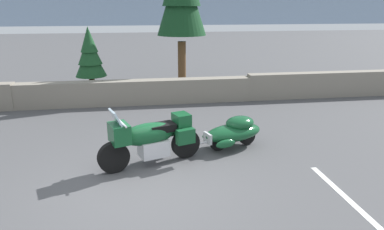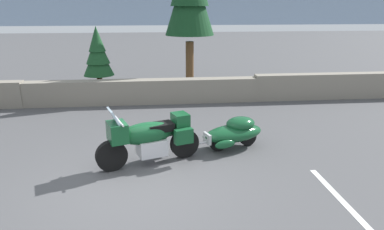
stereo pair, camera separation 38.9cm
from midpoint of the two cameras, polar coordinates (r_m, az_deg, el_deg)
ground_plane at (r=7.02m, az=-7.51°, el=-11.19°), size 80.00×80.00×0.00m
stone_guard_wall at (r=12.53m, az=-6.88°, el=3.81°), size 24.00×0.54×0.93m
touring_motorcycle at (r=7.66m, az=-5.46°, el=-3.50°), size 2.23×1.18×1.33m
car_shaped_trailer at (r=8.61m, az=8.03°, el=-2.71°), size 2.20×1.15×0.76m
pine_tree_secondary at (r=13.41m, az=-14.06°, el=9.48°), size 1.10×1.10×2.61m
parking_stripe_marker at (r=6.67m, az=26.83°, el=-14.67°), size 0.12×3.60×0.01m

